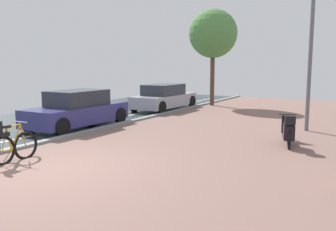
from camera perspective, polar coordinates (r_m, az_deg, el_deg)
The scene contains 7 objects.
ground at distance 8.01m, azimuth -9.82°, elevation -9.66°, with size 21.00×40.00×0.13m.
bicycle_foreground at distance 9.80m, azimuth -23.24°, elevation -4.38°, with size 0.65×1.42×1.10m.
scooter_near at distance 11.32m, azimuth 18.25°, elevation -2.26°, with size 0.77×1.83×0.99m.
parked_car_near at distance 14.31m, azimuth -13.91°, elevation 0.83°, with size 1.79×4.24×1.40m.
parked_car_far at distance 19.32m, azimuth -0.58°, elevation 2.83°, with size 1.78×4.36×1.32m.
lamp_post at distance 13.99m, azimuth 21.49°, elevation 12.53°, with size 0.20×0.52×6.58m.
street_tree at distance 21.33m, azimuth 7.03°, elevation 12.51°, with size 2.74×2.74×5.45m.
Camera 1 is at (6.31, -5.87, 2.40)m, focal length 39.12 mm.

